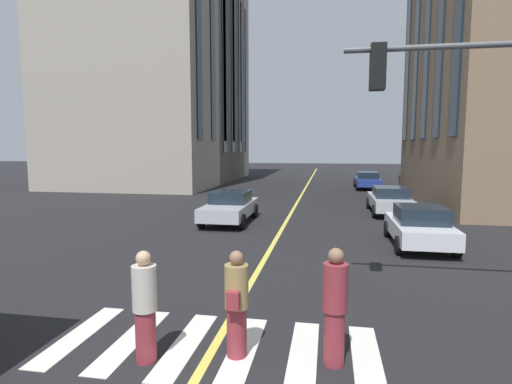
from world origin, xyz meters
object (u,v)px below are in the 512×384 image
car_silver_trailing (390,200)px  pedestrian_companion (145,307)px  car_blue_mid (367,180)px  car_silver_parked_b (230,207)px  pedestrian_far (236,304)px  car_white_parked_a (419,226)px  traffic_light_mast (493,118)px  pedestrian_near (335,307)px

car_silver_trailing → pedestrian_companion: 16.48m
car_blue_mid → pedestrian_companion: size_ratio=2.47×
car_silver_trailing → car_silver_parked_b: same height
car_blue_mid → pedestrian_companion: 28.25m
pedestrian_far → car_white_parked_a: bearing=-28.6°
car_silver_parked_b → traffic_light_mast: bearing=-139.7°
car_white_parked_a → pedestrian_companion: (-8.56, 5.82, 0.19)m
pedestrian_far → car_blue_mid: bearing=-9.3°
car_silver_parked_b → pedestrian_near: bearing=-158.6°
car_blue_mid → pedestrian_near: size_ratio=2.38×
car_silver_trailing → car_blue_mid: (12.23, 0.00, 0.00)m
car_white_parked_a → pedestrian_near: size_ratio=2.11×
car_silver_parked_b → pedestrian_far: size_ratio=2.53×
car_white_parked_a → car_silver_trailing: size_ratio=0.89×
car_blue_mid → pedestrian_far: pedestrian_far is taller
pedestrian_far → traffic_light_mast: 6.05m
traffic_light_mast → car_blue_mid: bearing=0.2°
pedestrian_companion → car_blue_mid: bearing=-11.9°
pedestrian_companion → traffic_light_mast: (3.01, -5.89, 3.03)m
car_silver_trailing → car_blue_mid: size_ratio=1.00×
pedestrian_far → pedestrian_near: bearing=-88.6°
pedestrian_near → pedestrian_far: pedestrian_near is taller
car_white_parked_a → car_silver_trailing: car_white_parked_a is taller
car_white_parked_a → car_silver_parked_b: bearing=66.5°
pedestrian_companion → traffic_light_mast: traffic_light_mast is taller
car_white_parked_a → traffic_light_mast: 6.42m
car_white_parked_a → pedestrian_far: 9.31m
pedestrian_companion → pedestrian_far: bearing=-74.2°
car_silver_parked_b → pedestrian_companion: size_ratio=2.47×
car_white_parked_a → pedestrian_companion: bearing=145.8°
pedestrian_companion → pedestrian_far: size_ratio=1.02×
car_silver_trailing → traffic_light_mast: (-12.40, -0.07, 3.21)m
pedestrian_near → car_white_parked_a: bearing=-19.7°
car_silver_parked_b → pedestrian_companion: 11.87m
car_white_parked_a → pedestrian_near: 8.65m
car_white_parked_a → pedestrian_far: size_ratio=2.24×
car_white_parked_a → pedestrian_companion: size_ratio=2.19×
car_silver_parked_b → pedestrian_far: pedestrian_far is taller
car_silver_trailing → pedestrian_far: pedestrian_far is taller
car_silver_trailing → traffic_light_mast: 12.81m
car_silver_trailing → pedestrian_near: (-14.99, 2.92, 0.23)m
car_blue_mid → traffic_light_mast: (-24.63, -0.07, 3.21)m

